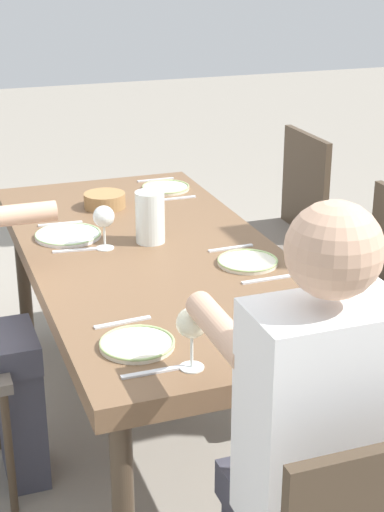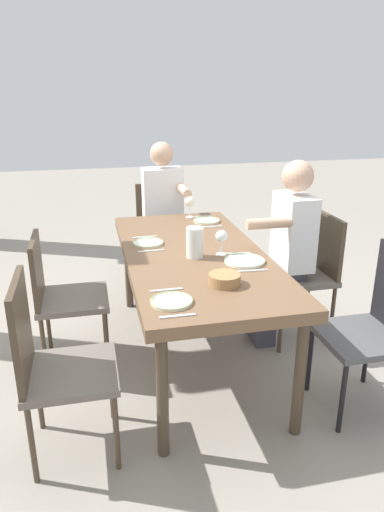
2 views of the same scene
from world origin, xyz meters
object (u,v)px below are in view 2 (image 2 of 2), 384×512
(diner_woman_green, at_px, (164,214))
(dining_table, at_px, (194,262))
(chair_mid_south, at_px, (309,267))
(chair_head_east, at_px, (161,228))
(plate_0, at_px, (172,301))
(plate_1, at_px, (245,261))
(chair_west_south, at_px, (377,322))
(plate_2, at_px, (148,243))
(chair_mid_north, at_px, (60,292))
(bread_basket, at_px, (224,279))
(wine_glass_3, at_px, (190,202))
(wine_glass_1, at_px, (222,237))
(water_pitcher, at_px, (195,244))
(plate_3, at_px, (207,221))
(chair_west_north, at_px, (51,360))
(diner_man_white, at_px, (284,248))

(diner_woman_green, bearing_deg, dining_table, 179.86)
(chair_mid_south, distance_m, chair_head_east, 1.53)
(plate_0, xyz_separation_m, plate_1, (0.46, -0.53, -0.00))
(chair_west_south, height_order, chair_head_east, chair_west_south)
(chair_mid_south, relative_size, plate_2, 4.42)
(chair_mid_north, bearing_deg, chair_head_east, -33.92)
(diner_woman_green, bearing_deg, bread_basket, -178.72)
(plate_2, bearing_deg, wine_glass_3, -34.66)
(chair_mid_south, relative_size, plate_1, 3.74)
(wine_glass_1, bearing_deg, water_pitcher, 93.76)
(chair_west_south, xyz_separation_m, chair_mid_south, (0.82, 0.01, 0.01))
(dining_table, bearing_deg, plate_1, -132.95)
(chair_west_south, xyz_separation_m, bread_basket, (0.19, 0.82, 0.25))
(plate_3, distance_m, water_pitcher, 0.81)
(plate_3, xyz_separation_m, bread_basket, (-1.21, 0.21, 0.02))
(chair_west_north, height_order, wine_glass_1, chair_west_north)
(chair_mid_south, bearing_deg, chair_head_east, 33.94)
(chair_mid_north, distance_m, chair_head_east, 1.53)
(dining_table, xyz_separation_m, chair_head_east, (1.37, 0.00, -0.17))
(chair_west_north, relative_size, chair_mid_south, 1.03)
(wine_glass_1, relative_size, wine_glass_3, 0.94)
(diner_woman_green, xyz_separation_m, diner_man_white, (-1.08, -0.65, -0.00))
(wine_glass_1, bearing_deg, plate_2, 54.05)
(water_pitcher, bearing_deg, plate_0, 157.20)
(water_pitcher, distance_m, bread_basket, 0.46)
(diner_man_white, bearing_deg, chair_mid_north, 89.89)
(diner_man_white, bearing_deg, dining_table, 98.35)
(plate_3, bearing_deg, chair_west_south, -156.46)
(chair_west_south, relative_size, plate_2, 4.53)
(chair_mid_south, relative_size, diner_man_white, 0.70)
(plate_2, height_order, water_pitcher, water_pitcher)
(chair_west_north, distance_m, wine_glass_3, 1.89)
(diner_man_white, height_order, plate_0, diner_man_white)
(plate_0, height_order, bread_basket, bread_basket)
(chair_mid_south, distance_m, water_pitcher, 0.94)
(diner_woman_green, relative_size, water_pitcher, 6.90)
(chair_head_east, distance_m, bread_basket, 1.92)
(chair_mid_north, xyz_separation_m, plate_2, (0.13, -0.59, 0.24))
(chair_mid_north, bearing_deg, chair_west_north, 179.45)
(wine_glass_3, bearing_deg, bread_basket, 175.36)
(chair_mid_north, relative_size, water_pitcher, 4.67)
(plate_2, relative_size, plate_3, 1.00)
(chair_west_north, bearing_deg, wine_glass_1, -57.57)
(plate_2, xyz_separation_m, water_pitcher, (-0.32, -0.25, 0.08))
(chair_mid_north, relative_size, plate_2, 4.27)
(plate_1, bearing_deg, chair_west_north, 113.47)
(bread_basket, bearing_deg, plate_0, 116.70)
(plate_0, bearing_deg, chair_mid_south, -54.83)
(diner_man_white, bearing_deg, chair_west_south, -165.80)
(chair_mid_north, relative_size, chair_head_east, 0.97)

